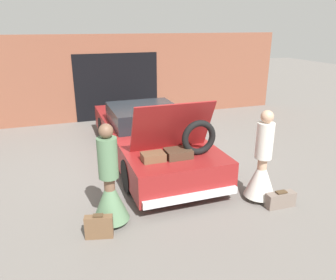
{
  "coord_description": "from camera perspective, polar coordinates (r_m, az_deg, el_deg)",
  "views": [
    {
      "loc": [
        -2.04,
        -7.21,
        3.09
      ],
      "look_at": [
        0.0,
        -1.44,
        0.92
      ],
      "focal_mm": 35.0,
      "sensor_mm": 36.0,
      "label": 1
    }
  ],
  "objects": [
    {
      "name": "suitcase_beside_right_person",
      "position": [
        6.25,
        18.99,
        -9.8
      ],
      "size": [
        0.54,
        0.19,
        0.3
      ],
      "color": "#75665B",
      "rests_on": "ground_plane"
    },
    {
      "name": "car",
      "position": [
        7.91,
        -3.46,
        0.85
      ],
      "size": [
        1.88,
        5.31,
        1.76
      ],
      "color": "maroon",
      "rests_on": "ground_plane"
    },
    {
      "name": "suitcase_beside_left_person",
      "position": [
        5.24,
        -11.93,
        -14.55
      ],
      "size": [
        0.44,
        0.23,
        0.4
      ],
      "color": "brown",
      "rests_on": "ground_plane"
    },
    {
      "name": "ground_plane",
      "position": [
        8.1,
        -3.39,
        -2.93
      ],
      "size": [
        40.0,
        40.0,
        0.0
      ],
      "primitive_type": "plane",
      "color": "slate"
    },
    {
      "name": "person_right",
      "position": [
        6.19,
        16.02,
        -4.85
      ],
      "size": [
        0.58,
        0.58,
        1.71
      ],
      "rotation": [
        0.0,
        0.0,
        1.37
      ],
      "color": "tan",
      "rests_on": "ground_plane"
    },
    {
      "name": "garage_wall_back",
      "position": [
        11.29,
        -8.99,
        10.64
      ],
      "size": [
        12.0,
        0.14,
        2.8
      ],
      "color": "brown",
      "rests_on": "ground_plane"
    },
    {
      "name": "person_left",
      "position": [
        5.33,
        -10.11,
        -8.5
      ],
      "size": [
        0.59,
        0.59,
        1.7
      ],
      "rotation": [
        0.0,
        0.0,
        -1.76
      ],
      "color": "brown",
      "rests_on": "ground_plane"
    }
  ]
}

